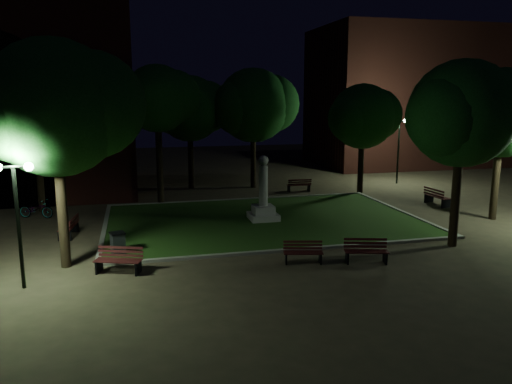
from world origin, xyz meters
TOP-DOWN VIEW (x-y plane):
  - ground at (0.00, 0.00)m, footprint 80.00×80.00m
  - lawn at (0.00, 2.00)m, footprint 15.00×10.00m
  - lawn_kerb at (0.00, 2.00)m, footprint 15.40×10.40m
  - monument at (0.00, 2.00)m, footprint 1.40×1.40m
  - building_far at (18.00, 20.00)m, footprint 16.00×10.00m
  - tree_west at (-8.58, -2.87)m, footprint 5.85×4.77m
  - tree_north_wl at (-4.64, 7.23)m, footprint 4.60×3.76m
  - tree_north_er at (1.80, 11.17)m, footprint 5.99×4.89m
  - tree_ne at (8.02, 7.71)m, footprint 5.00×4.08m
  - tree_east at (11.43, -0.43)m, footprint 5.33×4.36m
  - tree_se at (6.65, -3.97)m, footprint 5.23×4.27m
  - tree_nw at (-10.94, 6.88)m, footprint 5.54×4.52m
  - tree_far_north at (-2.34, 11.89)m, footprint 5.30×4.33m
  - lamppost_sw at (-9.77, -4.70)m, footprint 1.18×0.28m
  - lamppost_nw at (-11.58, 11.28)m, footprint 1.18×0.28m
  - lamppost_ne at (11.97, 10.24)m, footprint 1.18×0.28m
  - bench_near_left at (-0.16, -4.49)m, footprint 1.53×0.83m
  - bench_near_right at (2.13, -5.02)m, footprint 1.70×0.96m
  - bench_west_near at (-6.79, -3.94)m, footprint 1.73×1.09m
  - bench_left_side at (-9.01, 1.32)m, footprint 0.76×1.67m
  - bench_right_side at (10.51, 3.19)m, footprint 0.73×1.80m
  - bench_far_side at (4.22, 8.96)m, footprint 1.57×0.64m
  - trash_bin at (-6.88, -1.95)m, footprint 0.67×0.67m
  - bicycle at (-11.08, 5.37)m, footprint 1.91×1.20m

SIDE VIEW (x-z plane):
  - ground at x=0.00m, z-range 0.00..0.00m
  - lawn at x=0.00m, z-range 0.00..0.08m
  - lawn_kerb at x=0.00m, z-range 0.00..0.12m
  - bench_near_left at x=-0.16m, z-range -0.02..0.78m
  - bench_far_side at x=4.22m, z-range -0.02..0.82m
  - bench_near_right at x=2.13m, z-range -0.03..0.86m
  - bench_left_side at x=-9.01m, z-range -0.03..0.86m
  - bench_west_near at x=-6.79m, z-range -0.03..0.87m
  - bench_right_side at x=10.51m, z-range -0.03..0.94m
  - trash_bin at x=-6.88m, z-range 0.01..0.93m
  - bicycle at x=-11.08m, z-range 0.00..0.95m
  - monument at x=0.00m, z-range -0.64..2.56m
  - lamppost_sw at x=-9.77m, z-range 0.85..4.94m
  - lamppost_nw at x=-11.58m, z-range 0.87..5.15m
  - lamppost_ne at x=11.97m, z-range 0.90..5.45m
  - tree_ne at x=8.02m, z-range 1.40..8.30m
  - tree_far_north at x=-2.34m, z-range 1.57..9.04m
  - tree_east at x=11.43m, z-range 1.56..9.05m
  - tree_se at x=6.65m, z-range 1.64..9.21m
  - tree_north_er at x=1.80m, z-range 1.53..9.48m
  - tree_nw at x=-10.94m, z-range 1.66..9.50m
  - tree_west at x=-8.58m, z-range 1.66..9.76m
  - tree_north_wl at x=-4.64m, z-range 2.03..9.90m
  - building_far at x=18.00m, z-range 0.00..12.00m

